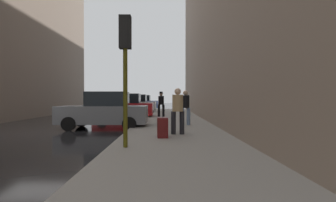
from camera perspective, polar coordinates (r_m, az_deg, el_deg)
ground_plane at (r=12.49m, az=-27.39°, el=-6.28°), size 120.00×120.00×0.00m
sidewalk at (r=11.16m, az=1.49°, el=-6.64°), size 4.00×40.00×0.15m
parked_gray_coupe at (r=13.09m, az=-13.63°, el=-2.16°), size 4.21×2.07×1.79m
parked_red_hatchback at (r=19.24m, az=-9.43°, el=-1.21°), size 4.20×2.06×1.79m
parked_silver_sedan at (r=25.49m, az=-7.25°, el=-0.72°), size 4.22×2.09×1.79m
parked_blue_sedan at (r=31.84m, az=-5.92°, el=-0.41°), size 4.25×2.15×1.79m
fire_hydrant at (r=15.54m, az=-4.84°, el=-2.98°), size 0.42×0.22×0.70m
traffic_light at (r=7.38m, az=-9.29°, el=10.45°), size 0.32×0.32×3.60m
pedestrian_in_tan_coat at (r=9.73m, az=2.13°, el=-1.65°), size 0.51×0.43×1.71m
pedestrian_with_fedora at (r=18.65m, az=-1.51°, el=-0.38°), size 0.52×0.45×1.78m
pedestrian_in_jeans at (r=13.01m, az=3.81°, el=-1.03°), size 0.53×0.48×1.71m
rolling_suitcase at (r=9.03m, az=-1.22°, el=-5.74°), size 0.39×0.58×1.04m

